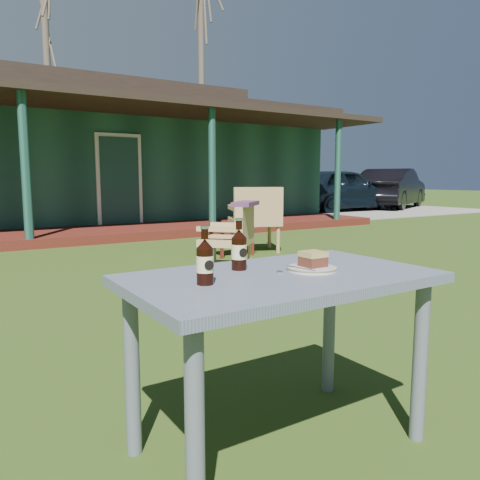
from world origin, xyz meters
TOP-DOWN VIEW (x-y plane):
  - ground at (0.00, 0.00)m, footprint 80.00×80.00m
  - gravel_strip at (10.50, 8.50)m, footprint 9.00×6.00m
  - tree_mid at (3.00, 18.50)m, footprint 0.28×0.28m
  - tree_right at (9.50, 17.00)m, footprint 0.28×0.28m
  - car_near at (10.22, 8.45)m, footprint 4.29×1.86m
  - car_far at (12.98, 8.62)m, footprint 4.60×3.25m
  - cafe_table at (0.00, -1.60)m, footprint 1.20×0.70m
  - plate at (0.15, -1.61)m, footprint 0.20×0.20m
  - cake_slice at (0.16, -1.60)m, footprint 0.09×0.09m
  - fork at (0.08, -1.62)m, footprint 0.04×0.14m
  - cola_bottle_near at (-0.09, -1.44)m, footprint 0.06×0.06m
  - cola_bottle_far at (-0.34, -1.60)m, footprint 0.06×0.06m
  - bottle_cap at (0.00, -1.59)m, footprint 0.03×0.03m
  - armchair_left at (1.74, 1.60)m, footprint 0.79×0.79m
  - armchair_right at (2.82, 2.70)m, footprint 0.92×0.90m
  - floral_throw at (1.85, 1.48)m, footprint 0.55×0.54m
  - side_table at (2.33, 2.59)m, footprint 0.60×0.40m

SIDE VIEW (x-z plane):
  - ground at x=0.00m, z-range 0.00..0.00m
  - gravel_strip at x=10.50m, z-range 0.00..0.02m
  - side_table at x=2.33m, z-range 0.14..0.54m
  - armchair_left at x=1.74m, z-range 0.05..0.83m
  - armchair_right at x=2.82m, z-range 0.06..1.03m
  - cafe_table at x=0.00m, z-range 0.26..0.98m
  - car_near at x=10.22m, z-range 0.00..1.44m
  - car_far at x=12.98m, z-range 0.00..1.44m
  - bottle_cap at x=0.00m, z-range 0.72..0.73m
  - plate at x=0.15m, z-range 0.72..0.74m
  - fork at x=0.08m, z-range 0.73..0.74m
  - cake_slice at x=0.16m, z-range 0.73..0.80m
  - cola_bottle_far at x=-0.34m, z-range 0.70..0.91m
  - floral_throw at x=1.85m, z-range 0.78..0.83m
  - cola_bottle_near at x=-0.09m, z-range 0.70..0.91m
  - tree_mid at x=3.00m, z-range 0.00..9.50m
  - tree_right at x=9.50m, z-range 0.00..11.00m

